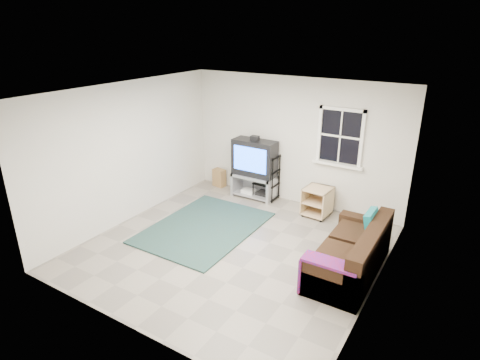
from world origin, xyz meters
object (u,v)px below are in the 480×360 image
Objects in this scene: sofa at (351,255)px; tv_unit at (255,164)px; side_table_left at (318,201)px; side_table_right at (319,198)px; av_rack at (266,180)px.

tv_unit is at bearing 147.09° from sofa.
sofa reaches higher than side_table_left.
side_table_left is (1.50, -0.12, -0.45)m from tv_unit.
tv_unit is at bearing -179.04° from side_table_right.
side_table_right is at bearing -1.43° from av_rack.
tv_unit is at bearing -167.97° from av_rack.
side_table_right is (1.48, 0.02, -0.45)m from tv_unit.
av_rack is 3.00m from sofa.
tv_unit is 1.57m from side_table_left.
side_table_left is 1.06× the size of side_table_right.
av_rack is 1.73× the size of side_table_left.
tv_unit is 0.42m from av_rack.
av_rack is at bearing 143.52° from sofa.
side_table_right is 2.12m from sofa.
tv_unit is 1.55m from side_table_right.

